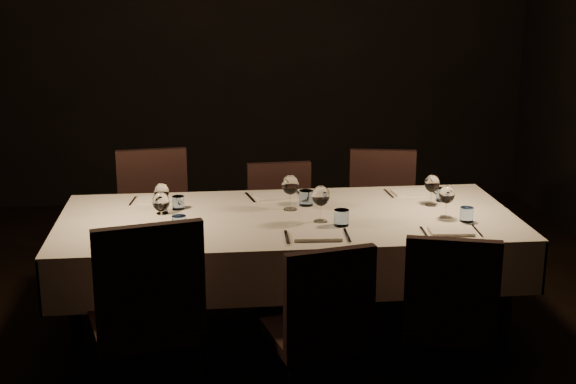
{
  "coord_description": "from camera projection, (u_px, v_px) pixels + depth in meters",
  "views": [
    {
      "loc": [
        -0.45,
        -4.22,
        2.07
      ],
      "look_at": [
        0.0,
        0.0,
        0.9
      ],
      "focal_mm": 50.0,
      "sensor_mm": 36.0,
      "label": 1
    }
  ],
  "objects": [
    {
      "name": "room",
      "position": [
        288.0,
        83.0,
        4.24
      ],
      "size": [
        5.01,
        6.01,
        3.01
      ],
      "color": "black",
      "rests_on": "ground"
    },
    {
      "name": "dining_table",
      "position": [
        288.0,
        229.0,
        4.46
      ],
      "size": [
        2.52,
        1.12,
        0.76
      ],
      "color": "black",
      "rests_on": "ground"
    },
    {
      "name": "chair_near_left",
      "position": [
        147.0,
        312.0,
        3.69
      ],
      "size": [
        0.59,
        0.59,
        1.02
      ],
      "rotation": [
        0.0,
        0.0,
        3.38
      ],
      "color": "black",
      "rests_on": "ground"
    },
    {
      "name": "place_setting_near_left",
      "position": [
        162.0,
        219.0,
        4.14
      ],
      "size": [
        0.35,
        0.41,
        0.19
      ],
      "rotation": [
        0.0,
        0.0,
        -0.07
      ],
      "color": "silver",
      "rests_on": "dining_table"
    },
    {
      "name": "chair_near_center",
      "position": [
        321.0,
        323.0,
        3.72
      ],
      "size": [
        0.51,
        0.51,
        0.89
      ],
      "rotation": [
        0.0,
        0.0,
        3.37
      ],
      "color": "black",
      "rests_on": "ground"
    },
    {
      "name": "place_setting_near_center",
      "position": [
        325.0,
        213.0,
        4.22
      ],
      "size": [
        0.36,
        0.42,
        0.2
      ],
      "rotation": [
        0.0,
        0.0,
        -0.03
      ],
      "color": "silver",
      "rests_on": "dining_table"
    },
    {
      "name": "chair_near_right",
      "position": [
        450.0,
        312.0,
        3.83
      ],
      "size": [
        0.54,
        0.54,
        0.9
      ],
      "rotation": [
        0.0,
        0.0,
        2.85
      ],
      "color": "black",
      "rests_on": "ground"
    },
    {
      "name": "place_setting_near_right",
      "position": [
        453.0,
        210.0,
        4.3
      ],
      "size": [
        0.33,
        0.41,
        0.18
      ],
      "rotation": [
        0.0,
        0.0,
        -0.06
      ],
      "color": "silver",
      "rests_on": "dining_table"
    },
    {
      "name": "chair_far_left",
      "position": [
        155.0,
        217.0,
        5.22
      ],
      "size": [
        0.51,
        0.51,
        0.95
      ],
      "rotation": [
        0.0,
        0.0,
        0.12
      ],
      "color": "black",
      "rests_on": "ground"
    },
    {
      "name": "place_setting_far_left",
      "position": [
        164.0,
        197.0,
        4.56
      ],
      "size": [
        0.33,
        0.4,
        0.18
      ],
      "rotation": [
        0.0,
        0.0,
        -0.13
      ],
      "color": "silver",
      "rests_on": "dining_table"
    },
    {
      "name": "chair_far_center",
      "position": [
        282.0,
        223.0,
        5.22
      ],
      "size": [
        0.44,
        0.44,
        0.87
      ],
      "rotation": [
        0.0,
        0.0,
        0.06
      ],
      "color": "black",
      "rests_on": "ground"
    },
    {
      "name": "place_setting_far_center",
      "position": [
        290.0,
        192.0,
        4.63
      ],
      "size": [
        0.38,
        0.42,
        0.2
      ],
      "rotation": [
        0.0,
        0.0,
        0.19
      ],
      "color": "silver",
      "rests_on": "dining_table"
    },
    {
      "name": "chair_far_right",
      "position": [
        382.0,
        213.0,
        5.35
      ],
      "size": [
        0.51,
        0.51,
        0.92
      ],
      "rotation": [
        0.0,
        0.0,
        -0.19
      ],
      "color": "black",
      "rests_on": "ground"
    },
    {
      "name": "place_setting_far_right",
      "position": [
        428.0,
        189.0,
        4.71
      ],
      "size": [
        0.33,
        0.4,
        0.18
      ],
      "rotation": [
        0.0,
        0.0,
        0.05
      ],
      "color": "silver",
      "rests_on": "dining_table"
    }
  ]
}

